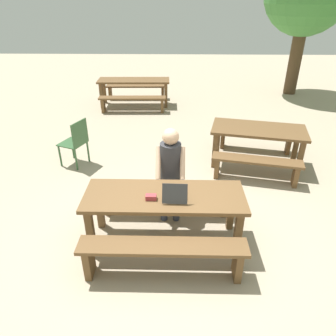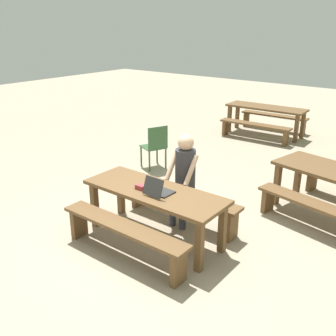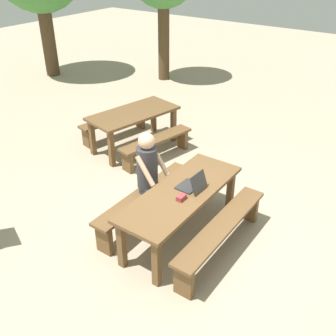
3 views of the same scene
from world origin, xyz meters
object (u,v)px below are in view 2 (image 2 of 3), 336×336
at_px(picnic_table_rear, 333,177).
at_px(plastic_chair, 155,146).
at_px(picnic_table_front, 154,197).
at_px(laptop, 158,190).
at_px(person_seated, 184,173).
at_px(picnic_table_mid, 266,111).
at_px(small_pouch, 140,187).

bearing_deg(picnic_table_rear, plastic_chair, -166.21).
bearing_deg(picnic_table_rear, picnic_table_front, -115.25).
xyz_separation_m(laptop, picnic_table_rear, (1.58, 2.33, -0.17)).
xyz_separation_m(person_seated, plastic_chair, (-1.83, 1.55, -0.33)).
height_order(laptop, picnic_table_mid, laptop).
height_order(picnic_table_front, person_seated, person_seated).
xyz_separation_m(laptop, picnic_table_mid, (-1.22, 6.03, -0.16)).
bearing_deg(plastic_chair, person_seated, 72.11).
bearing_deg(laptop, small_pouch, 5.76).
bearing_deg(picnic_table_front, picnic_table_mid, 100.38).
bearing_deg(plastic_chair, small_pouch, 57.86).
relative_size(plastic_chair, picnic_table_mid, 0.44).
xyz_separation_m(plastic_chair, picnic_table_mid, (0.68, 3.81, 0.15)).
distance_m(picnic_table_front, picnic_table_mid, 6.05).
bearing_deg(picnic_table_front, person_seated, 83.45).
relative_size(person_seated, picnic_table_rear, 0.74).
relative_size(picnic_table_mid, picnic_table_rear, 1.12).
bearing_deg(small_pouch, plastic_chair, 125.56).
relative_size(plastic_chair, picnic_table_rear, 0.49).
bearing_deg(person_seated, picnic_table_mid, 102.20).
relative_size(picnic_table_front, small_pouch, 15.27).
distance_m(small_pouch, person_seated, 0.73).
distance_m(plastic_chair, picnic_table_mid, 3.87).
height_order(picnic_table_front, small_pouch, small_pouch).
distance_m(picnic_table_front, small_pouch, 0.24).
bearing_deg(plastic_chair, picnic_table_rear, 114.14).
bearing_deg(picnic_table_rear, person_seated, -122.73).
xyz_separation_m(picnic_table_mid, picnic_table_rear, (2.80, -3.70, -0.01)).
bearing_deg(laptop, picnic_table_front, -29.45).
distance_m(picnic_table_mid, picnic_table_rear, 4.64).
height_order(small_pouch, picnic_table_mid, small_pouch).
relative_size(picnic_table_front, picnic_table_rear, 1.10).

